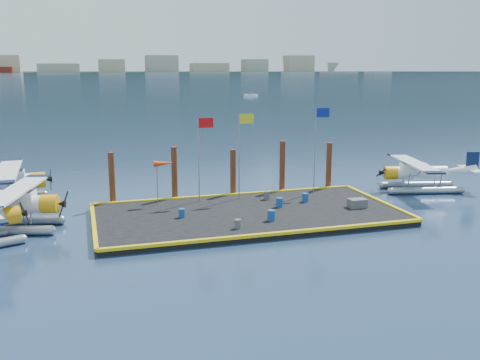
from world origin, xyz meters
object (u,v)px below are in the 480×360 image
Objects in this scene: piling_2 at (233,174)px; drum_0 at (182,213)px; seaplane_d at (417,174)px; drum_4 at (305,197)px; crate at (357,203)px; piling_1 at (174,175)px; flagpole_yellow at (242,143)px; piling_4 at (329,167)px; seaplane_c at (3,185)px; seaplane_b at (10,207)px; windsock at (163,164)px; drum_3 at (238,224)px; drum_1 at (271,215)px; piling_0 at (112,180)px; flagpole_blue at (318,137)px; drum_2 at (279,202)px; piling_3 at (282,168)px; drum_5 at (267,195)px; flagpole_red at (201,146)px.

drum_0 is at bearing -132.55° from piling_2.
seaplane_d is 14.24× the size of drum_4.
crate is 0.29× the size of piling_1.
piling_2 is at bearing 97.21° from flagpole_yellow.
drum_0 is at bearing -157.29° from piling_4.
flagpole_yellow is at bearing 72.40° from seaplane_c.
windsock is at bearing 116.84° from seaplane_b.
drum_3 is 9.18m from piling_1.
piling_4 is at bearing 6.75° from windsock.
piling_4 is (7.71, 7.79, 1.26)m from drum_1.
seaplane_c is 1.08× the size of seaplane_d.
seaplane_b is 30.42m from seaplane_d.
seaplane_b reaches higher than drum_0.
piling_0 is at bearing 126.42° from drum_0.
flagpole_blue is 11.12m from piling_1.
drum_3 is 0.14× the size of piling_0.
drum_3 is 0.89× the size of drum_4.
drum_2 is (6.95, 0.62, 0.04)m from drum_0.
drum_4 is at bearing -13.56° from windsock.
piling_2 is (15.36, 3.89, 0.42)m from seaplane_b.
crate is (22.45, -2.55, -0.78)m from seaplane_b.
drum_0 is 6.98m from drum_2.
piling_4 reaches higher than drum_0.
crate is 0.28× the size of piling_3.
crate is 0.30× the size of piling_0.
piling_1 is at bearing 150.93° from crate.
crate is at bearing 14.10° from drum_3.
seaplane_c is at bearing 157.08° from drum_2.
flagpole_yellow is at bearing -82.79° from piling_2.
piling_0 is (-16.09, 6.44, 1.30)m from crate.
seaplane_c is 15.86× the size of drum_5.
seaplane_b is 16.62× the size of drum_0.
drum_4 is 13.91m from piling_0.
piling_1 is (12.10, -3.04, 0.60)m from seaplane_c.
seaplane_c is 16.88m from piling_2.
flagpole_red reaches higher than piling_2.
drum_2 is at bearing 43.53° from drum_3.
piling_2 is (4.99, 5.44, 1.21)m from drum_0.
flagpole_blue is 3.61m from piling_4.
flagpole_red is 8.99m from flagpole_blue.
flagpole_red is 1.43× the size of piling_1.
piling_3 is at bearing 13.25° from flagpole_red.
drum_4 is 0.20× the size of windsock.
seaplane_c is (-1.24, 6.93, 0.02)m from seaplane_b.
drum_3 is 7.44m from drum_5.
piling_1 is at bearing 57.34° from windsock.
flagpole_red is (12.57, 2.29, 2.92)m from seaplane_b.
drum_2 is 5.27m from flagpole_yellow.
seaplane_d is at bearing -0.77° from windsock.
drum_2 is 0.16× the size of piling_4.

